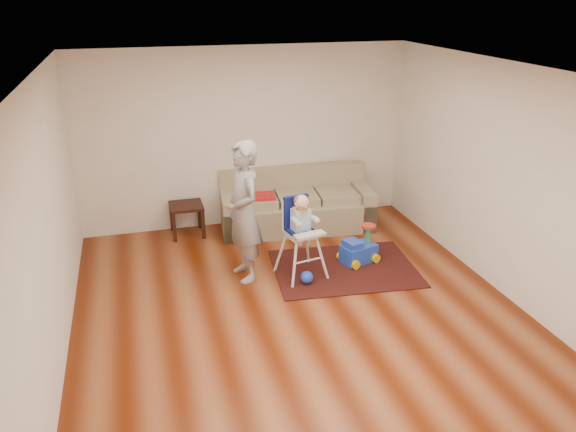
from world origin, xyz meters
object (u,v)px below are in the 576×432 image
object	(u,v)px
side_table	(187,220)
toy_ball	(307,277)
adult	(244,212)
high_chair	(301,237)
ride_on_toy	(359,244)
sofa	(296,200)

from	to	relation	value
side_table	toy_ball	size ratio (longest dim) A/B	2.94
side_table	toy_ball	bearing A→B (deg)	-57.20
side_table	adult	xyz separation A→B (m)	(0.57, -1.54, 0.65)
side_table	high_chair	bearing A→B (deg)	-53.34
high_chair	adult	world-z (taller)	adult
ride_on_toy	adult	bearing A→B (deg)	162.26
ride_on_toy	adult	xyz separation A→B (m)	(-1.55, 0.02, 0.63)
sofa	high_chair	distance (m)	1.58
ride_on_toy	toy_ball	size ratio (longest dim) A/B	3.07
side_table	high_chair	xyz separation A→B (m)	(1.26, -1.69, 0.29)
ride_on_toy	high_chair	xyz separation A→B (m)	(-0.85, -0.14, 0.27)
sofa	toy_ball	xyz separation A→B (m)	(-0.39, -1.79, -0.35)
toy_ball	high_chair	world-z (taller)	high_chair
side_table	sofa	bearing A→B (deg)	-5.78
toy_ball	adult	xyz separation A→B (m)	(-0.69, 0.41, 0.80)
high_chair	adult	xyz separation A→B (m)	(-0.69, 0.15, 0.36)
side_table	ride_on_toy	bearing A→B (deg)	-36.37
side_table	toy_ball	world-z (taller)	side_table
sofa	high_chair	bearing A→B (deg)	-98.70
side_table	adult	bearing A→B (deg)	-69.84
toy_ball	side_table	bearing A→B (deg)	122.80
sofa	side_table	world-z (taller)	sofa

